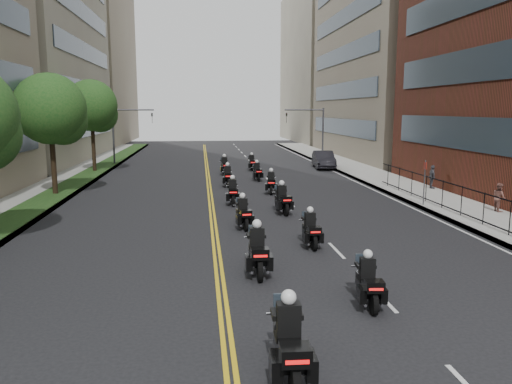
% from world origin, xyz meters
% --- Properties ---
extents(sidewalk_right, '(4.00, 90.00, 0.15)m').
position_xyz_m(sidewalk_right, '(12.00, 25.00, 0.07)').
color(sidewalk_right, gray).
rests_on(sidewalk_right, ground).
extents(sidewalk_left, '(4.00, 90.00, 0.15)m').
position_xyz_m(sidewalk_left, '(-12.00, 25.00, 0.07)').
color(sidewalk_left, gray).
rests_on(sidewalk_left, ground).
extents(grass_strip, '(2.00, 90.00, 0.04)m').
position_xyz_m(grass_strip, '(-11.20, 25.00, 0.17)').
color(grass_strip, '#153413').
rests_on(grass_strip, sidewalk_left).
extents(building_right_tan, '(15.11, 28.00, 30.00)m').
position_xyz_m(building_right_tan, '(21.48, 48.00, 15.00)').
color(building_right_tan, gray).
rests_on(building_right_tan, ground).
extents(building_right_far, '(15.00, 28.00, 26.00)m').
position_xyz_m(building_right_far, '(21.50, 78.00, 13.00)').
color(building_right_far, gray).
rests_on(building_right_far, ground).
extents(building_left_far, '(16.00, 28.00, 26.00)m').
position_xyz_m(building_left_far, '(-22.00, 78.00, 13.00)').
color(building_left_far, gray).
rests_on(building_left_far, ground).
extents(iron_fence, '(0.05, 28.00, 1.50)m').
position_xyz_m(iron_fence, '(11.00, 12.00, 0.90)').
color(iron_fence, black).
rests_on(iron_fence, sidewalk_right).
extents(street_trees, '(4.40, 38.40, 7.98)m').
position_xyz_m(street_trees, '(-11.05, 18.61, 5.13)').
color(street_trees, black).
rests_on(street_trees, ground).
extents(traffic_signal_right, '(4.09, 0.20, 5.60)m').
position_xyz_m(traffic_signal_right, '(9.54, 42.00, 3.70)').
color(traffic_signal_right, '#3F3F44').
rests_on(traffic_signal_right, ground).
extents(traffic_signal_left, '(4.09, 0.20, 5.60)m').
position_xyz_m(traffic_signal_left, '(-9.54, 42.00, 3.70)').
color(traffic_signal_left, '#3F3F44').
rests_on(traffic_signal_left, ground).
extents(motorcycle_0, '(0.59, 2.52, 1.86)m').
position_xyz_m(motorcycle_0, '(-0.29, 0.92, 0.74)').
color(motorcycle_0, black).
rests_on(motorcycle_0, ground).
extents(motorcycle_1, '(0.58, 2.14, 1.58)m').
position_xyz_m(motorcycle_1, '(2.58, 4.54, 0.62)').
color(motorcycle_1, black).
rests_on(motorcycle_1, ground).
extents(motorcycle_2, '(0.57, 2.48, 1.83)m').
position_xyz_m(motorcycle_2, '(-0.18, 7.57, 0.72)').
color(motorcycle_2, black).
rests_on(motorcycle_2, ground).
extents(motorcycle_3, '(0.50, 2.17, 1.60)m').
position_xyz_m(motorcycle_3, '(2.32, 10.72, 0.63)').
color(motorcycle_3, black).
rests_on(motorcycle_3, ground).
extents(motorcycle_4, '(0.62, 2.22, 1.64)m').
position_xyz_m(motorcycle_4, '(-0.10, 14.14, 0.65)').
color(motorcycle_4, black).
rests_on(motorcycle_4, ground).
extents(motorcycle_5, '(0.66, 2.37, 1.75)m').
position_xyz_m(motorcycle_5, '(2.24, 17.22, 0.69)').
color(motorcycle_5, black).
rests_on(motorcycle_5, ground).
extents(motorcycle_6, '(0.53, 2.30, 1.70)m').
position_xyz_m(motorcycle_6, '(-0.20, 20.08, 0.67)').
color(motorcycle_6, black).
rests_on(motorcycle_6, ground).
extents(motorcycle_7, '(0.65, 2.24, 1.66)m').
position_xyz_m(motorcycle_7, '(2.54, 23.61, 0.65)').
color(motorcycle_7, black).
rests_on(motorcycle_7, ground).
extents(motorcycle_8, '(0.53, 2.31, 1.71)m').
position_xyz_m(motorcycle_8, '(-0.12, 26.93, 0.67)').
color(motorcycle_8, black).
rests_on(motorcycle_8, ground).
extents(motorcycle_9, '(0.55, 2.17, 1.60)m').
position_xyz_m(motorcycle_9, '(2.30, 29.67, 0.63)').
color(motorcycle_9, black).
rests_on(motorcycle_9, ground).
extents(motorcycle_10, '(0.64, 2.35, 1.73)m').
position_xyz_m(motorcycle_10, '(-0.02, 33.50, 0.68)').
color(motorcycle_10, black).
rests_on(motorcycle_10, ground).
extents(motorcycle_11, '(0.51, 2.19, 1.62)m').
position_xyz_m(motorcycle_11, '(2.57, 36.19, 0.64)').
color(motorcycle_11, black).
rests_on(motorcycle_11, ground).
extents(parked_sedan, '(2.21, 5.05, 1.61)m').
position_xyz_m(parked_sedan, '(9.40, 37.05, 0.81)').
color(parked_sedan, black).
rests_on(parked_sedan, ground).
extents(pedestrian_b, '(0.60, 0.76, 1.50)m').
position_xyz_m(pedestrian_b, '(13.50, 15.78, 0.90)').
color(pedestrian_b, brown).
rests_on(pedestrian_b, sidewalk_right).
extents(pedestrian_c, '(0.50, 0.97, 1.59)m').
position_xyz_m(pedestrian_c, '(13.50, 23.46, 0.94)').
color(pedestrian_c, '#46464E').
rests_on(pedestrian_c, sidewalk_right).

